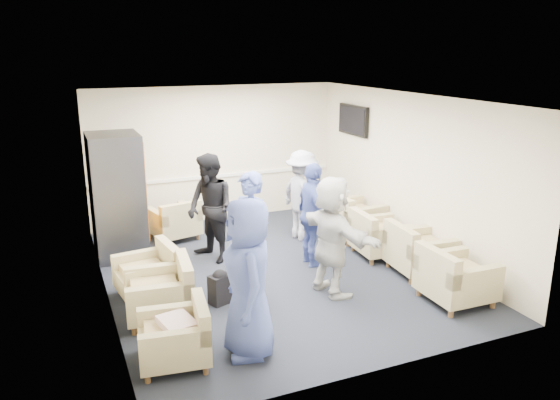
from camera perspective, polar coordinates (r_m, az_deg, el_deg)
name	(u,v)px	position (r m, az deg, el deg)	size (l,w,h in m)	color
floor	(273,271)	(8.70, -0.78, -7.42)	(6.00, 6.00, 0.00)	black
ceiling	(272,98)	(8.03, -0.85, 10.60)	(6.00, 6.00, 0.00)	white
back_wall	(216,154)	(11.03, -6.74, 4.79)	(5.00, 0.02, 2.70)	beige
front_wall	(383,255)	(5.73, 10.68, -5.69)	(5.00, 0.02, 2.70)	beige
left_wall	(100,206)	(7.71, -18.29, -0.64)	(0.02, 6.00, 2.70)	beige
right_wall	(409,174)	(9.47, 13.35, 2.67)	(0.02, 6.00, 2.70)	beige
chair_rail	(217,176)	(11.11, -6.64, 2.50)	(4.98, 0.04, 0.06)	white
tv	(353,120)	(10.79, 7.65, 8.27)	(0.10, 1.00, 0.58)	black
armchair_left_near	(178,338)	(6.34, -10.58, -14.00)	(0.85, 0.85, 0.60)	tan
armchair_left_mid	(163,294)	(7.31, -12.10, -9.60)	(0.92, 0.92, 0.67)	tan
armchair_left_far	(151,275)	(7.97, -13.33, -7.64)	(0.89, 0.89, 0.63)	tan
armchair_right_near	(453,279)	(7.92, 17.64, -7.91)	(0.87, 0.87, 0.69)	tan
armchair_right_midnear	(417,252)	(8.76, 14.09, -5.33)	(0.92, 0.92, 0.68)	tan
armchair_right_midfar	(377,237)	(9.34, 10.15, -3.84)	(0.88, 0.88, 0.66)	tan
armchair_right_far	(351,219)	(10.15, 7.42, -1.96)	(0.99, 0.99, 0.72)	tan
armchair_corner	(175,223)	(10.18, -10.90, -2.33)	(0.95, 0.95, 0.63)	tan
vending_machine	(117,196)	(9.45, -16.63, 0.44)	(0.84, 0.98, 2.07)	#45464C
backpack	(220,286)	(7.61, -6.28, -8.92)	(0.34, 0.30, 0.49)	black
pillow	(177,325)	(6.26, -10.70, -12.68)	(0.44, 0.34, 0.13)	silver
person_front_left	(248,278)	(6.15, -3.33, -8.18)	(0.91, 0.59, 1.86)	#4557A7
person_mid_left	(250,237)	(7.48, -3.13, -3.90)	(0.66, 0.44, 1.82)	#4557A7
person_back_left	(210,208)	(8.92, -7.28, -0.88)	(0.87, 0.67, 1.78)	black
person_back_right	(302,195)	(9.88, 2.33, 0.49)	(1.07, 0.61, 1.65)	silver
person_mid_right	(313,215)	(8.69, 3.43, -1.57)	(0.98, 0.41, 1.68)	#4557A7
person_front_right	(332,236)	(7.69, 5.47, -3.76)	(1.60, 0.51, 1.73)	silver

